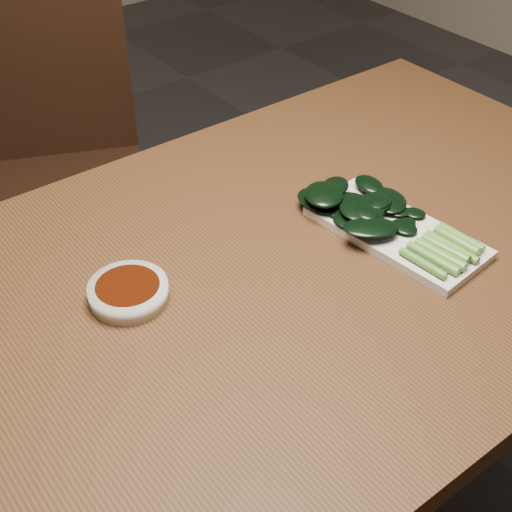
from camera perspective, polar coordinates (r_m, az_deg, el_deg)
name	(u,v)px	position (r m, az deg, el deg)	size (l,w,h in m)	color
table	(267,304)	(1.09, 0.86, -3.85)	(1.40, 0.80, 0.75)	#462914
chair_far	(48,166)	(1.84, -16.31, 6.94)	(0.61, 0.61, 0.89)	black
sauce_bowl	(128,292)	(0.99, -10.17, -2.82)	(0.11, 0.11, 0.03)	silver
serving_plate	(396,232)	(1.12, 11.15, 1.89)	(0.15, 0.29, 0.01)	silver
gai_lan	(372,213)	(1.12, 9.27, 3.45)	(0.17, 0.30, 0.03)	#549132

